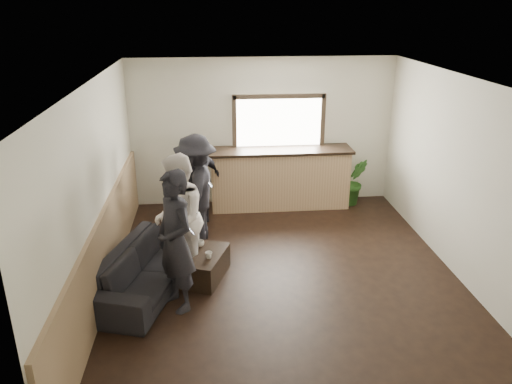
{
  "coord_description": "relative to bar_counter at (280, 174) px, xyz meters",
  "views": [
    {
      "loc": [
        -0.99,
        -6.23,
        3.75
      ],
      "look_at": [
        -0.37,
        0.4,
        1.18
      ],
      "focal_mm": 35.0,
      "sensor_mm": 36.0,
      "label": 1
    }
  ],
  "objects": [
    {
      "name": "person_b",
      "position": [
        -1.78,
        -2.53,
        0.28
      ],
      "size": [
        0.72,
        0.91,
        1.83
      ],
      "rotation": [
        0.0,
        0.0,
        -1.59
      ],
      "color": "white",
      "rests_on": "ground"
    },
    {
      "name": "room_shell",
      "position": [
        -1.04,
        -2.7,
        0.83
      ],
      "size": [
        5.01,
        6.01,
        2.8
      ],
      "color": "silver",
      "rests_on": "ground"
    },
    {
      "name": "ground",
      "position": [
        -0.3,
        -2.7,
        -0.64
      ],
      "size": [
        5.0,
        6.0,
        0.01
      ],
      "primitive_type": "cube",
      "color": "black"
    },
    {
      "name": "cup_b",
      "position": [
        -1.37,
        -2.72,
        -0.22
      ],
      "size": [
        0.13,
        0.13,
        0.09
      ],
      "primitive_type": "imported",
      "rotation": [
        0.0,
        0.0,
        3.66
      ],
      "color": "silver",
      "rests_on": "coffee_table"
    },
    {
      "name": "person_a",
      "position": [
        -1.78,
        -3.27,
        0.29
      ],
      "size": [
        0.74,
        0.81,
        1.86
      ],
      "rotation": [
        0.0,
        0.0,
        -1.02
      ],
      "color": "black",
      "rests_on": "ground"
    },
    {
      "name": "person_c",
      "position": [
        -1.55,
        -1.4,
        0.27
      ],
      "size": [
        0.86,
        1.27,
        1.81
      ],
      "rotation": [
        0.0,
        0.0,
        -1.74
      ],
      "color": "black",
      "rests_on": "ground"
    },
    {
      "name": "potted_plant",
      "position": [
        1.45,
        -0.05,
        -0.17
      ],
      "size": [
        0.54,
        0.45,
        0.94
      ],
      "primitive_type": "imported",
      "rotation": [
        0.0,
        0.0,
        0.06
      ],
      "color": "#2D6623",
      "rests_on": "ground"
    },
    {
      "name": "person_d",
      "position": [
        -1.51,
        -0.66,
        0.16
      ],
      "size": [
        0.94,
        0.93,
        1.6
      ],
      "rotation": [
        0.0,
        0.0,
        -2.37
      ],
      "color": "black",
      "rests_on": "ground"
    },
    {
      "name": "cup_a",
      "position": [
        -1.5,
        -2.35,
        -0.22
      ],
      "size": [
        0.16,
        0.16,
        0.09
      ],
      "primitive_type": "imported",
      "rotation": [
        0.0,
        0.0,
        2.25
      ],
      "color": "silver",
      "rests_on": "coffee_table"
    },
    {
      "name": "coffee_table",
      "position": [
        -1.43,
        -2.6,
        -0.45
      ],
      "size": [
        0.74,
        0.97,
        0.38
      ],
      "primitive_type": "cube",
      "rotation": [
        0.0,
        0.0,
        -0.35
      ],
      "color": "black",
      "rests_on": "ground"
    },
    {
      "name": "sofa",
      "position": [
        -2.23,
        -2.79,
        -0.33
      ],
      "size": [
        1.44,
        2.31,
        0.63
      ],
      "primitive_type": "imported",
      "rotation": [
        0.0,
        0.0,
        1.27
      ],
      "color": "black",
      "rests_on": "ground"
    },
    {
      "name": "bar_counter",
      "position": [
        0.0,
        0.0,
        0.0
      ],
      "size": [
        2.7,
        0.68,
        2.13
      ],
      "color": "tan",
      "rests_on": "ground"
    }
  ]
}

